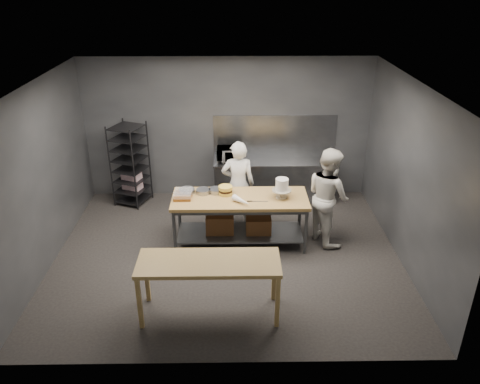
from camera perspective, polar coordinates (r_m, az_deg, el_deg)
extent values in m
plane|color=black|center=(8.34, -1.56, -7.63)|extent=(6.00, 6.00, 0.00)
cube|color=#4C4F54|center=(9.95, -1.52, 7.68)|extent=(6.00, 0.04, 3.00)
cube|color=olive|center=(8.26, -0.01, -0.85)|extent=(2.40, 0.90, 0.06)
cube|color=#47494C|center=(8.59, 0.00, -4.96)|extent=(2.25, 0.75, 0.03)
cylinder|color=#47494C|center=(8.20, -7.98, -4.99)|extent=(0.06, 0.06, 0.86)
cylinder|color=#47494C|center=(8.88, -7.43, -2.41)|extent=(0.06, 0.06, 0.86)
cylinder|color=#47494C|center=(8.23, 8.02, -4.87)|extent=(0.06, 0.06, 0.86)
cylinder|color=#47494C|center=(8.90, 7.32, -2.31)|extent=(0.06, 0.06, 0.86)
cube|color=brown|center=(8.54, -2.46, -3.73)|extent=(0.50, 0.40, 0.35)
cube|color=brown|center=(8.54, 2.26, -3.91)|extent=(0.45, 0.38, 0.30)
cube|color=olive|center=(6.60, -3.84, -8.63)|extent=(2.00, 0.70, 0.06)
cube|color=olive|center=(6.75, -12.14, -13.13)|extent=(0.06, 0.06, 0.84)
cube|color=olive|center=(7.21, -11.30, -10.15)|extent=(0.06, 0.06, 0.84)
cube|color=olive|center=(6.65, 4.59, -13.22)|extent=(0.06, 0.06, 0.84)
cube|color=olive|center=(7.12, 4.16, -10.18)|extent=(0.06, 0.06, 0.84)
cube|color=slate|center=(9.90, 4.31, 3.70)|extent=(2.60, 0.60, 0.04)
cube|color=slate|center=(10.08, 4.22, 1.33)|extent=(2.56, 0.56, 0.86)
cube|color=slate|center=(10.02, 4.25, 6.84)|extent=(2.60, 0.02, 0.90)
cube|color=black|center=(10.03, -13.24, 3.32)|extent=(0.79, 0.82, 1.75)
cube|color=silver|center=(10.16, -13.05, 1.58)|extent=(0.44, 0.36, 0.45)
imported|color=white|center=(8.87, -0.24, 0.94)|extent=(0.64, 0.43, 1.73)
imported|color=silver|center=(8.50, 10.68, -0.46)|extent=(0.97, 1.07, 1.79)
imported|color=black|center=(9.80, -1.24, 4.60)|extent=(0.54, 0.37, 0.30)
cylinder|color=#AEA58B|center=(8.26, 5.07, -0.64)|extent=(0.20, 0.20, 0.02)
cylinder|color=#AEA58B|center=(8.23, 5.09, -0.20)|extent=(0.06, 0.06, 0.12)
cylinder|color=#AEA58B|center=(8.20, 5.10, 0.23)|extent=(0.34, 0.34, 0.02)
cylinder|color=white|center=(8.15, 5.13, 0.94)|extent=(0.22, 0.22, 0.21)
cylinder|color=#EEC34B|center=(8.35, -1.77, -0.10)|extent=(0.25, 0.25, 0.06)
cylinder|color=black|center=(8.32, -1.78, 0.21)|extent=(0.25, 0.25, 0.04)
cylinder|color=#EEC34B|center=(8.30, -1.78, 0.52)|extent=(0.25, 0.25, 0.06)
cylinder|color=gray|center=(8.41, -4.51, 0.10)|extent=(0.26, 0.26, 0.07)
cylinder|color=gray|center=(8.42, -2.96, 0.18)|extent=(0.26, 0.26, 0.07)
cylinder|color=gray|center=(8.45, -6.50, 0.13)|extent=(0.29, 0.29, 0.07)
cone|color=white|center=(7.99, 0.22, -1.10)|extent=(0.35, 0.36, 0.12)
cube|color=slate|center=(8.11, 2.45, -1.15)|extent=(0.28, 0.02, 0.00)
cube|color=black|center=(8.10, 1.18, -1.13)|extent=(0.09, 0.02, 0.02)
cube|color=#9D631F|center=(8.23, -7.03, -0.74)|extent=(0.30, 0.20, 0.05)
cube|color=silver|center=(8.20, -7.05, -0.40)|extent=(0.31, 0.21, 0.06)
cube|color=#9D631F|center=(8.38, -6.85, -0.20)|extent=(0.30, 0.20, 0.05)
cube|color=silver|center=(8.36, -6.87, 0.14)|extent=(0.31, 0.21, 0.06)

